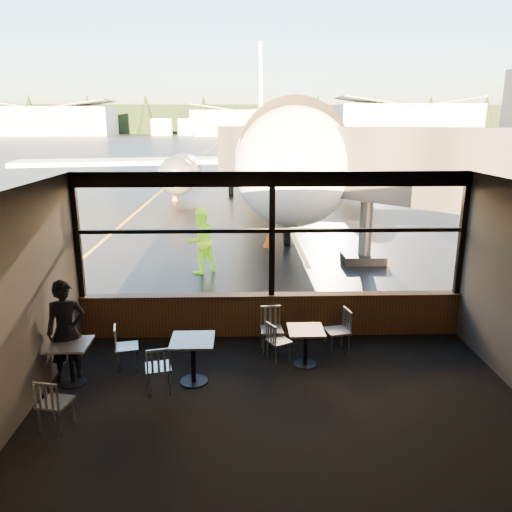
{
  "coord_description": "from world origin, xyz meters",
  "views": [
    {
      "loc": [
        -0.62,
        -9.95,
        4.42
      ],
      "look_at": [
        -0.3,
        1.0,
        1.5
      ],
      "focal_mm": 35.0,
      "sensor_mm": 36.0,
      "label": 1
    }
  ],
  "objects_px": {
    "chair_near_w": "(279,342)",
    "chair_left_s": "(55,403)",
    "ground_crew": "(200,241)",
    "cone_nose": "(269,239)",
    "chair_mid_w": "(127,347)",
    "airliner": "(270,102)",
    "chair_near_e": "(337,331)",
    "passenger": "(66,331)",
    "cafe_table_near": "(305,347)",
    "jet_bridge": "(376,196)",
    "chair_near_n": "(271,330)",
    "cone_wing": "(175,196)",
    "cafe_table_mid": "(193,361)",
    "chair_mid_s": "(158,368)",
    "cafe_table_left": "(71,364)"
  },
  "relations": [
    {
      "from": "chair_mid_w",
      "to": "cone_nose",
      "type": "distance_m",
      "value": 9.9
    },
    {
      "from": "ground_crew",
      "to": "cafe_table_near",
      "type": "bearing_deg",
      "value": 73.35
    },
    {
      "from": "chair_mid_w",
      "to": "cone_nose",
      "type": "xyz_separation_m",
      "value": [
        3.13,
        9.39,
        -0.15
      ]
    },
    {
      "from": "cafe_table_mid",
      "to": "chair_left_s",
      "type": "bearing_deg",
      "value": -144.64
    },
    {
      "from": "airliner",
      "to": "cafe_table_near",
      "type": "relative_size",
      "value": 50.5
    },
    {
      "from": "chair_near_w",
      "to": "chair_near_n",
      "type": "relative_size",
      "value": 0.87
    },
    {
      "from": "ground_crew",
      "to": "airliner",
      "type": "bearing_deg",
      "value": -138.86
    },
    {
      "from": "passenger",
      "to": "cone_wing",
      "type": "height_order",
      "value": "passenger"
    },
    {
      "from": "chair_near_e",
      "to": "cafe_table_mid",
      "type": "bearing_deg",
      "value": 99.9
    },
    {
      "from": "cafe_table_left",
      "to": "cone_nose",
      "type": "relative_size",
      "value": 1.34
    },
    {
      "from": "cafe_table_near",
      "to": "chair_left_s",
      "type": "height_order",
      "value": "chair_left_s"
    },
    {
      "from": "chair_left_s",
      "to": "cone_wing",
      "type": "xyz_separation_m",
      "value": [
        -1.15,
        22.8,
        -0.18
      ]
    },
    {
      "from": "ground_crew",
      "to": "chair_mid_s",
      "type": "bearing_deg",
      "value": 50.37
    },
    {
      "from": "airliner",
      "to": "cafe_table_mid",
      "type": "bearing_deg",
      "value": -96.51
    },
    {
      "from": "chair_near_w",
      "to": "chair_left_s",
      "type": "xyz_separation_m",
      "value": [
        -3.45,
        -2.13,
        0.04
      ]
    },
    {
      "from": "ground_crew",
      "to": "cafe_table_mid",
      "type": "bearing_deg",
      "value": 55.05
    },
    {
      "from": "chair_near_e",
      "to": "chair_near_w",
      "type": "height_order",
      "value": "chair_near_e"
    },
    {
      "from": "ground_crew",
      "to": "cone_nose",
      "type": "xyz_separation_m",
      "value": [
        2.24,
        3.19,
        -0.7
      ]
    },
    {
      "from": "cone_nose",
      "to": "airliner",
      "type": "bearing_deg",
      "value": 86.75
    },
    {
      "from": "jet_bridge",
      "to": "cafe_table_mid",
      "type": "bearing_deg",
      "value": -124.18
    },
    {
      "from": "airliner",
      "to": "cone_nose",
      "type": "xyz_separation_m",
      "value": [
        -0.71,
        -12.53,
        -5.31
      ]
    },
    {
      "from": "jet_bridge",
      "to": "passenger",
      "type": "relative_size",
      "value": 5.6
    },
    {
      "from": "chair_near_e",
      "to": "chair_mid_w",
      "type": "relative_size",
      "value": 1.06
    },
    {
      "from": "passenger",
      "to": "ground_crew",
      "type": "distance_m",
      "value": 6.77
    },
    {
      "from": "airliner",
      "to": "cafe_table_mid",
      "type": "distance_m",
      "value": 23.18
    },
    {
      "from": "cafe_table_near",
      "to": "passenger",
      "type": "bearing_deg",
      "value": -174.99
    },
    {
      "from": "airliner",
      "to": "chair_near_w",
      "type": "distance_m",
      "value": 22.31
    },
    {
      "from": "chair_near_w",
      "to": "ground_crew",
      "type": "height_order",
      "value": "ground_crew"
    },
    {
      "from": "chair_left_s",
      "to": "airliner",
      "type": "bearing_deg",
      "value": 92.32
    },
    {
      "from": "cafe_table_mid",
      "to": "passenger",
      "type": "distance_m",
      "value": 2.28
    },
    {
      "from": "cone_nose",
      "to": "chair_near_e",
      "type": "bearing_deg",
      "value": -84.35
    },
    {
      "from": "chair_mid_w",
      "to": "chair_mid_s",
      "type": "bearing_deg",
      "value": 28.19
    },
    {
      "from": "cafe_table_mid",
      "to": "cone_nose",
      "type": "xyz_separation_m",
      "value": [
        1.86,
        9.92,
        -0.13
      ]
    },
    {
      "from": "cafe_table_near",
      "to": "cone_wing",
      "type": "height_order",
      "value": "cafe_table_near"
    },
    {
      "from": "cone_wing",
      "to": "chair_mid_w",
      "type": "bearing_deg",
      "value": -85.12
    },
    {
      "from": "jet_bridge",
      "to": "chair_left_s",
      "type": "distance_m",
      "value": 11.4
    },
    {
      "from": "airliner",
      "to": "ground_crew",
      "type": "xyz_separation_m",
      "value": [
        -2.96,
        -15.72,
        -4.6
      ]
    },
    {
      "from": "chair_near_e",
      "to": "passenger",
      "type": "distance_m",
      "value": 5.05
    },
    {
      "from": "jet_bridge",
      "to": "chair_near_n",
      "type": "height_order",
      "value": "jet_bridge"
    },
    {
      "from": "chair_left_s",
      "to": "chair_mid_w",
      "type": "bearing_deg",
      "value": 84.36
    },
    {
      "from": "ground_crew",
      "to": "chair_near_w",
      "type": "bearing_deg",
      "value": 69.81
    },
    {
      "from": "cafe_table_near",
      "to": "cafe_table_left",
      "type": "distance_m",
      "value": 4.2
    },
    {
      "from": "ground_crew",
      "to": "cafe_table_left",
      "type": "bearing_deg",
      "value": 37.31
    },
    {
      "from": "chair_near_n",
      "to": "cone_nose",
      "type": "xyz_separation_m",
      "value": [
        0.42,
        8.73,
        -0.17
      ]
    },
    {
      "from": "cafe_table_near",
      "to": "chair_near_e",
      "type": "relative_size",
      "value": 0.79
    },
    {
      "from": "jet_bridge",
      "to": "chair_near_w",
      "type": "height_order",
      "value": "jet_bridge"
    },
    {
      "from": "chair_left_s",
      "to": "cone_wing",
      "type": "height_order",
      "value": "chair_left_s"
    },
    {
      "from": "chair_mid_w",
      "to": "passenger",
      "type": "xyz_separation_m",
      "value": [
        -0.95,
        -0.31,
        0.48
      ]
    },
    {
      "from": "chair_left_s",
      "to": "chair_near_n",
      "type": "bearing_deg",
      "value": 50.19
    },
    {
      "from": "airliner",
      "to": "chair_mid_w",
      "type": "height_order",
      "value": "airliner"
    }
  ]
}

